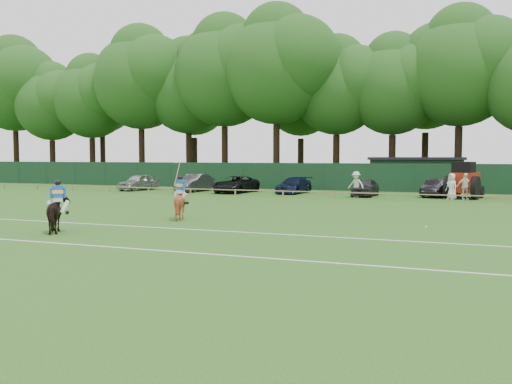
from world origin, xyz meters
The scene contains 21 objects.
ground centered at (0.00, 0.00, 0.00)m, with size 160.00×160.00×0.00m, color #1E4C14.
horse_dark centered at (-5.63, -3.76, 0.81)m, with size 0.87×1.91×1.61m, color black.
horse_chestnut centered at (-3.18, 2.12, 0.82)m, with size 1.32×1.49×1.64m, color maroon.
sedan_silver centered at (-17.94, 20.99, 0.75)m, with size 1.77×4.40×1.50m, color #A0A3A4.
sedan_grey centered at (-12.36, 21.33, 0.77)m, with size 1.64×4.70×1.55m, color #2C2C2E.
suv_black centered at (-8.29, 21.19, 0.72)m, with size 2.38×5.16×1.43m, color black.
sedan_navy centered at (-3.38, 22.13, 0.67)m, with size 1.88×4.63×1.34m, color #101834.
hatch_grey centered at (2.80, 20.95, 0.69)m, with size 1.62×4.03×1.37m, color #2E2F31.
estate_black centered at (8.03, 22.28, 0.69)m, with size 1.46×4.20×1.38m, color black.
spectator_left centered at (2.36, 19.39, 0.99)m, with size 1.28×0.73×1.98m, color beige.
spectator_mid centered at (10.06, 20.00, 0.96)m, with size 1.13×0.47×1.92m, color white.
spectator_right centered at (9.16, 19.94, 0.95)m, with size 0.93×0.60×1.89m, color silver.
rider_dark centered at (-5.62, -3.77, 1.53)m, with size 0.83×0.68×1.41m.
rider_chestnut centered at (-3.19, 2.11, 1.56)m, with size 0.91×0.77×2.05m.
polo_ball centered at (8.45, 3.06, 0.04)m, with size 0.09×0.09×0.09m, color silver.
pitch_lines centered at (0.00, -3.50, 0.01)m, with size 60.00×5.10×0.01m.
pitch_rail centered at (0.00, 18.00, 0.45)m, with size 62.10×0.10×0.50m.
perimeter_fence centered at (0.00, 27.00, 1.25)m, with size 92.08×0.08×2.50m.
utility_shed centered at (6.00, 30.00, 1.54)m, with size 8.40×4.40×3.04m.
tree_row centered at (2.00, 35.00, 0.00)m, with size 96.00×12.00×21.00m, color #26561C, non-canonical shape.
tractor centered at (10.02, 21.33, 1.29)m, with size 2.93×3.69×2.73m.
Camera 1 is at (9.88, -21.54, 3.16)m, focal length 38.00 mm.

